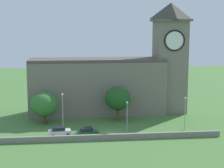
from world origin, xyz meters
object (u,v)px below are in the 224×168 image
streetlamp_east_mid (185,108)px  tree_churchyard (44,105)px  car_white (59,131)px  streetlamp_west_mid (63,107)px  tree_riverside_west (118,99)px  streetlamp_central (127,111)px  car_green (87,132)px  church (116,78)px

streetlamp_east_mid → tree_churchyard: size_ratio=0.99×
tree_churchyard → car_white: bearing=-69.2°
streetlamp_west_mid → tree_riverside_west: bearing=32.6°
streetlamp_central → tree_riverside_west: tree_riverside_west is taller
car_white → car_green: car_white is taller
streetlamp_central → tree_riverside_west: bearing=94.4°
streetlamp_west_mid → streetlamp_central: bearing=-6.5°
church → tree_churchyard: 19.23m
car_white → car_green: (5.34, -0.83, -0.03)m
car_green → streetlamp_central: size_ratio=0.68×
car_white → tree_riverside_west: size_ratio=0.59×
car_white → car_green: 5.40m
church → streetlamp_west_mid: (-12.59, -15.26, -3.28)m
church → tree_riverside_west: 8.36m
church → streetlamp_east_mid: size_ratio=5.54×
streetlamp_west_mid → tree_churchyard: 8.15m
car_green → streetlamp_east_mid: 20.47m
car_green → tree_riverside_west: 13.78m
streetlamp_west_mid → streetlamp_east_mid: bearing=-2.2°
church → car_green: (-7.91, -18.49, -7.59)m
streetlamp_east_mid → car_white: bearing=-176.7°
car_white → streetlamp_west_mid: (0.66, 2.41, 4.28)m
church → tree_riverside_west: bearing=-94.4°
streetlamp_central → tree_churchyard: 18.87m
church → tree_churchyard: (-16.80, -8.35, -4.22)m
streetlamp_west_mid → tree_churchyard: (-4.21, 6.91, -0.94)m
car_white → streetlamp_west_mid: bearing=74.6°
streetlamp_central → church: bearing=90.4°
streetlamp_central → streetlamp_east_mid: 11.98m
streetlamp_west_mid → car_white: bearing=-105.4°
car_white → streetlamp_central: streetlamp_central is taller
car_white → streetlamp_central: size_ratio=0.71×
streetlamp_central → car_white: bearing=-175.9°
car_green → tree_churchyard: bearing=131.2°
streetlamp_east_mid → streetlamp_central: bearing=-177.5°
church → tree_churchyard: size_ratio=5.48×
church → tree_riverside_west: size_ratio=5.02×
church → car_white: bearing=-126.9°
car_white → tree_churchyard: (-3.55, 9.32, 3.33)m
car_green → church: bearing=66.8°
streetlamp_west_mid → tree_riverside_west: size_ratio=1.04×
streetlamp_west_mid → streetlamp_east_mid: size_ratio=1.15×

